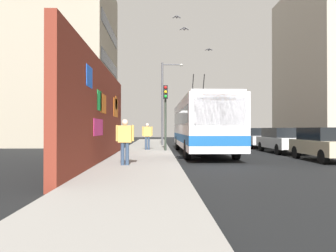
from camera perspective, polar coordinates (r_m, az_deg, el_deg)
name	(u,v)px	position (r m, az deg, el deg)	size (l,w,h in m)	color
ground_plane	(172,155)	(18.72, 0.76, -5.14)	(80.00, 80.00, 0.00)	black
sidewalk_slab	(144,154)	(18.71, -4.16, -4.92)	(48.00, 3.20, 0.15)	gray
graffiti_wall	(101,114)	(14.56, -11.73, 2.09)	(13.37, 0.32, 4.34)	maroon
building_far_left	(70,62)	(32.79, -16.86, 10.61)	(11.36, 7.72, 15.63)	#9E937F
building_far_right	(334,65)	(37.43, 27.06, 9.51)	(12.70, 8.20, 15.97)	#B2A899
city_bus	(201,124)	(19.76, 5.86, 0.34)	(11.72, 2.67, 5.02)	silver
parked_car_champagne	(324,143)	(17.02, 25.66, -2.76)	(4.10, 1.74, 1.58)	#C6B793
parked_car_white	(282,140)	(21.77, 19.30, -2.26)	(4.69, 1.86, 1.58)	white
parked_car_silver	(255,137)	(27.22, 14.92, -1.91)	(4.85, 1.77, 1.58)	#B7B7BC
parked_car_red	(237,136)	(32.66, 12.06, -1.67)	(4.17, 1.94, 1.58)	#B21E19
pedestrian_midblock	(147,134)	(21.37, -3.64, -1.40)	(0.23, 0.69, 1.74)	#2D3F59
pedestrian_near_wall	(125,138)	(12.38, -7.56, -2.10)	(0.23, 0.69, 1.73)	#2D3F59
traffic_light	(165,106)	(20.45, -0.45, 3.44)	(0.49, 0.28, 4.11)	#2D382D
street_lamp	(165,98)	(27.36, -0.60, 4.95)	(0.44, 1.83, 6.92)	#4C4C51
flying_pigeons	(194,17)	(21.05, 4.56, 18.51)	(8.50, 3.00, 2.82)	gray
curbside_puddle	(185,158)	(17.27, 2.99, -5.53)	(1.69, 1.69, 0.00)	black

